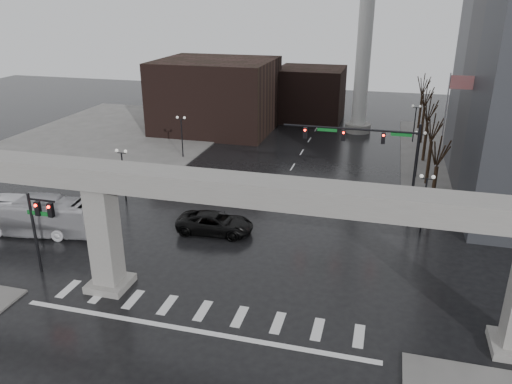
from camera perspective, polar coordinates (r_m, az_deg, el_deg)
ground at (r=32.91m, az=-5.46°, el=-12.39°), size 160.00×160.00×0.00m
sidewalk_nw at (r=73.51m, az=-14.95°, el=6.45°), size 28.00×36.00×0.15m
elevated_guideway at (r=29.23m, az=-3.61°, el=-1.53°), size 48.00×2.60×8.70m
building_far_left at (r=72.82m, az=-4.57°, el=10.94°), size 16.00×14.00×10.00m
building_far_mid at (r=79.67m, az=6.23°, el=11.07°), size 10.00×10.00×8.00m
smokestack at (r=71.73m, az=12.34°, el=17.11°), size 3.60×3.60×30.00m
signal_mast_arm at (r=45.99m, az=13.25°, el=5.21°), size 12.12×0.43×8.00m
signal_left_pole at (r=37.03m, az=-23.53°, el=-2.99°), size 2.30×0.30×6.00m
flagpole_assembly at (r=48.95m, az=21.02°, el=7.39°), size 2.06×0.12×12.00m
lamp_right_0 at (r=42.29m, az=18.77°, el=-0.20°), size 1.22×0.32×5.11m
lamp_right_1 at (r=55.58m, az=18.14°, el=4.97°), size 1.22×0.32×5.11m
lamp_right_2 at (r=69.15m, az=17.74°, el=8.14°), size 1.22×0.32×5.11m
lamp_left_0 at (r=48.25m, az=-15.00°, el=2.88°), size 1.22×0.32×5.11m
lamp_left_1 at (r=60.24m, az=-8.51°, el=7.05°), size 1.22×0.32×5.11m
lamp_left_2 at (r=72.95m, az=-4.16°, el=9.75°), size 1.22×0.32×5.11m
tree_right_0 at (r=46.38m, az=19.72°, el=0.67°), size 1.09×1.58×7.50m
tree_right_1 at (r=53.93m, az=19.22°, el=3.65°), size 1.09×1.61×7.67m
tree_right_2 at (r=61.59m, az=18.85°, el=5.90°), size 1.10×1.63×7.85m
tree_right_3 at (r=69.33m, az=18.55°, el=7.65°), size 1.11×1.66×8.02m
tree_right_4 at (r=77.13m, az=18.32°, el=9.05°), size 1.12×1.69×8.19m
pickup_truck at (r=41.24m, az=-4.69°, el=-3.56°), size 6.42×3.23×1.74m
city_bus at (r=44.86m, az=-24.62°, el=-2.41°), size 11.73×4.19×3.20m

